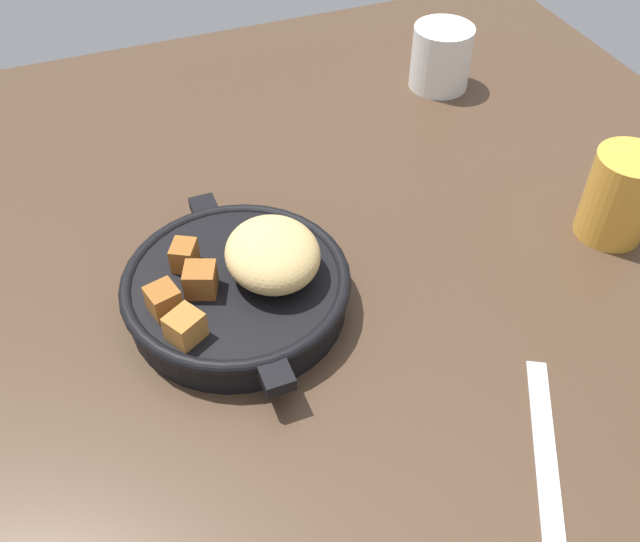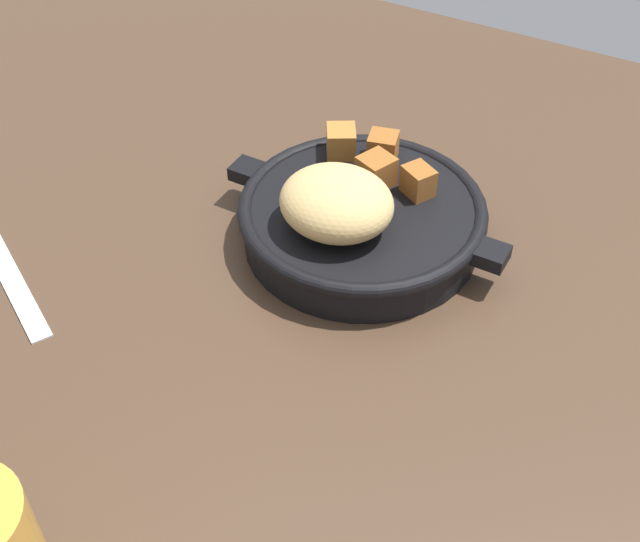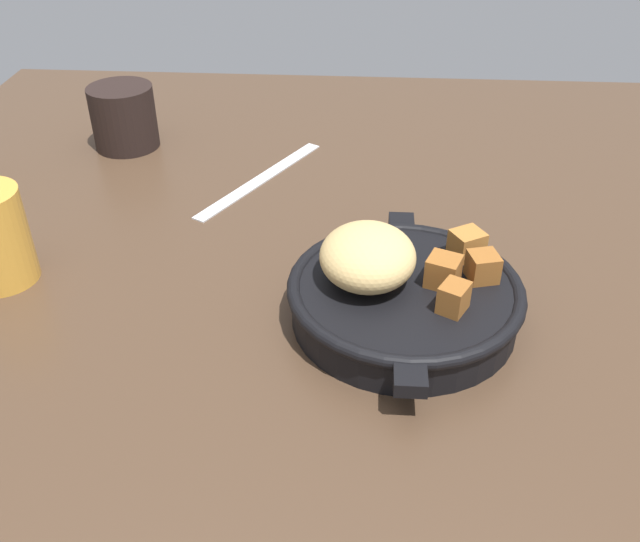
% 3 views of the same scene
% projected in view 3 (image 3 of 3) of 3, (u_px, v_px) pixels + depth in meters
% --- Properties ---
extents(ground_plane, '(1.13, 1.00, 0.02)m').
position_uv_depth(ground_plane, '(293.00, 292.00, 0.65)').
color(ground_plane, '#473323').
extents(cast_iron_skillet, '(0.24, 0.20, 0.08)m').
position_uv_depth(cast_iron_skillet, '(400.00, 291.00, 0.59)').
color(cast_iron_skillet, black).
rests_on(cast_iron_skillet, ground_plane).
extents(butter_knife, '(0.20, 0.12, 0.00)m').
position_uv_depth(butter_knife, '(261.00, 179.00, 0.81)').
color(butter_knife, silver).
rests_on(butter_knife, ground_plane).
extents(coffee_mug_dark, '(0.08, 0.08, 0.08)m').
position_uv_depth(coffee_mug_dark, '(124.00, 117.00, 0.87)').
color(coffee_mug_dark, black).
rests_on(coffee_mug_dark, ground_plane).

